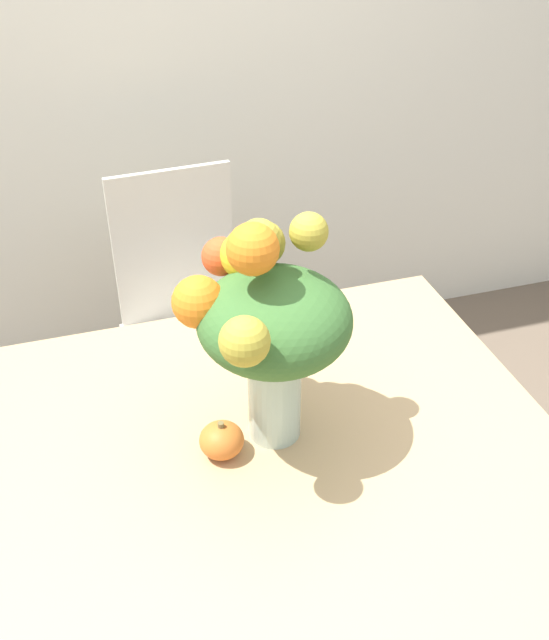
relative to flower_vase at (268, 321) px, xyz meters
name	(u,v)px	position (x,y,z in m)	size (l,w,h in m)	color
wall_back	(140,14)	(-0.01, 1.41, 0.29)	(8.00, 0.06, 2.70)	silver
dining_table	(275,482)	(-0.01, -0.08, -0.39)	(1.28, 1.16, 0.76)	tan
flower_vase	(268,321)	(0.00, 0.00, 0.00)	(0.36, 0.41, 0.53)	#B2CCBC
pumpkin	(222,440)	(-0.12, -0.04, -0.26)	(0.10, 0.10, 0.09)	orange
dining_chair_near_window	(188,321)	(-0.03, 0.84, -0.56)	(0.44, 0.44, 0.99)	silver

